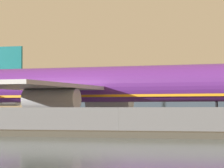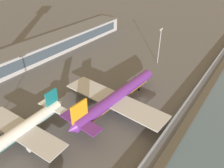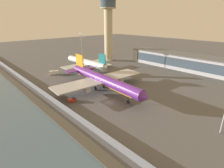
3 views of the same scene
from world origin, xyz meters
TOP-DOWN VIEW (x-y plane):
  - ground_plane at (0.00, 0.00)m, footprint 500.00×500.00m
  - shoreline_seawall at (0.00, -20.50)m, footprint 320.00×3.00m
  - perimeter_fence at (0.00, -16.00)m, footprint 280.00×0.10m
  - cargo_jet_purple at (-11.09, 6.19)m, footprint 51.49×44.71m
  - passenger_jet_white_teal at (-44.80, 21.30)m, footprint 40.56×34.51m
  - baggage_tug at (-10.03, -10.03)m, footprint 2.78×3.58m
  - terminal_building at (15.28, 70.31)m, footprint 114.30×15.72m
  - apron_light_mast_apron_west at (36.56, 10.54)m, footprint 3.20×0.40m

SIDE VIEW (x-z plane):
  - ground_plane at x=0.00m, z-range 0.00..0.00m
  - shoreline_seawall at x=0.00m, z-range 0.00..0.50m
  - baggage_tug at x=-10.03m, z-range -0.09..1.71m
  - perimeter_fence at x=0.00m, z-range 0.00..2.47m
  - passenger_jet_white_teal at x=-44.80m, z-range -1.46..10.88m
  - terminal_building at x=15.28m, z-range 0.01..9.54m
  - cargo_jet_purple at x=-11.09m, z-range -1.63..12.13m
  - apron_light_mast_apron_west at x=36.56m, z-range 1.27..21.19m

